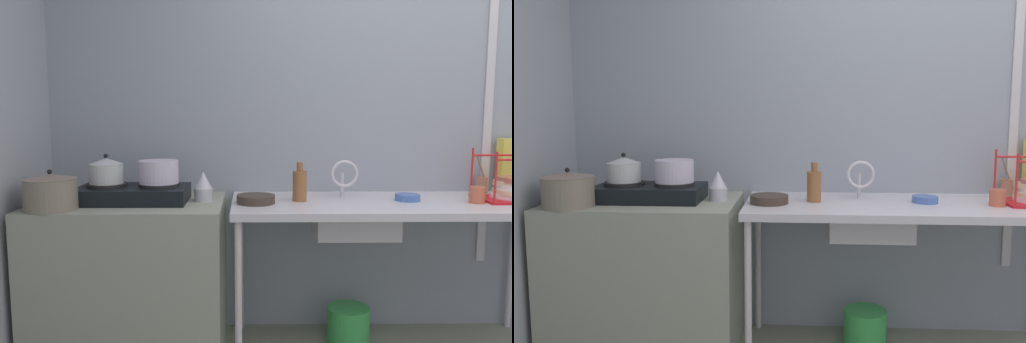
% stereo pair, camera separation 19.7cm
% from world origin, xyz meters
% --- Properties ---
extents(wall_back, '(5.28, 0.10, 2.79)m').
position_xyz_m(wall_back, '(0.00, 1.55, 1.39)').
color(wall_back, '#8D94A0').
rests_on(wall_back, ground).
extents(wall_metal_strip, '(0.05, 0.01, 2.23)m').
position_xyz_m(wall_metal_strip, '(0.40, 1.49, 1.53)').
color(wall_metal_strip, silver).
extents(counter_concrete, '(1.02, 0.67, 0.86)m').
position_xyz_m(counter_concrete, '(-1.70, 1.16, 0.43)').
color(counter_concrete, gray).
rests_on(counter_concrete, ground).
extents(counter_sink, '(1.76, 0.67, 0.86)m').
position_xyz_m(counter_sink, '(-0.26, 1.16, 0.80)').
color(counter_sink, silver).
rests_on(counter_sink, ground).
extents(stove, '(0.59, 0.35, 0.10)m').
position_xyz_m(stove, '(-1.68, 1.16, 0.90)').
color(stove, black).
rests_on(stove, counter_concrete).
extents(pot_on_left_burner, '(0.18, 0.18, 0.16)m').
position_xyz_m(pot_on_left_burner, '(-1.82, 1.16, 1.03)').
color(pot_on_left_burner, silver).
rests_on(pot_on_left_burner, stove).
extents(pot_on_right_burner, '(0.21, 0.21, 0.12)m').
position_xyz_m(pot_on_right_burner, '(-1.53, 1.16, 1.02)').
color(pot_on_right_burner, silver).
rests_on(pot_on_right_burner, stove).
extents(pot_beside_stove, '(0.27, 0.27, 0.20)m').
position_xyz_m(pot_beside_stove, '(-2.04, 0.95, 0.95)').
color(pot_beside_stove, gray).
rests_on(pot_beside_stove, counter_concrete).
extents(percolator, '(0.10, 0.10, 0.16)m').
position_xyz_m(percolator, '(-1.30, 1.19, 0.94)').
color(percolator, silver).
rests_on(percolator, counter_concrete).
extents(sink_basin, '(0.43, 0.32, 0.18)m').
position_xyz_m(sink_basin, '(-0.48, 1.13, 0.77)').
color(sink_basin, silver).
rests_on(sink_basin, counter_sink).
extents(faucet, '(0.16, 0.09, 0.22)m').
position_xyz_m(faucet, '(-0.51, 1.26, 0.99)').
color(faucet, silver).
rests_on(faucet, counter_sink).
extents(frying_pan, '(0.21, 0.21, 0.04)m').
position_xyz_m(frying_pan, '(-1.01, 1.11, 0.88)').
color(frying_pan, '#3D2F28').
rests_on(frying_pan, counter_sink).
extents(dish_rack, '(0.35, 0.29, 0.28)m').
position_xyz_m(dish_rack, '(0.41, 1.19, 0.92)').
color(dish_rack, red).
rests_on(dish_rack, counter_sink).
extents(cup_by_rack, '(0.08, 0.08, 0.09)m').
position_xyz_m(cup_by_rack, '(0.18, 1.11, 0.90)').
color(cup_by_rack, '#C15B3F').
rests_on(cup_by_rack, counter_sink).
extents(small_bowl_on_drainboard, '(0.14, 0.14, 0.04)m').
position_xyz_m(small_bowl_on_drainboard, '(-0.17, 1.18, 0.87)').
color(small_bowl_on_drainboard, '#4766B5').
rests_on(small_bowl_on_drainboard, counter_sink).
extents(bottle_by_sink, '(0.08, 0.08, 0.21)m').
position_xyz_m(bottle_by_sink, '(-0.77, 1.18, 0.94)').
color(bottle_by_sink, brown).
rests_on(bottle_by_sink, counter_sink).
extents(cereal_box, '(0.15, 0.08, 0.33)m').
position_xyz_m(cereal_box, '(0.53, 1.44, 1.02)').
color(cereal_box, '#E3D749').
rests_on(cereal_box, counter_sink).
extents(utensil_jar, '(0.08, 0.07, 0.23)m').
position_xyz_m(utensil_jar, '(0.36, 1.44, 0.91)').
color(utensil_jar, '#A46E53').
rests_on(utensil_jar, counter_sink).
extents(bucket_on_floor, '(0.24, 0.24, 0.21)m').
position_xyz_m(bucket_on_floor, '(-0.47, 1.25, 0.11)').
color(bucket_on_floor, green).
rests_on(bucket_on_floor, ground).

